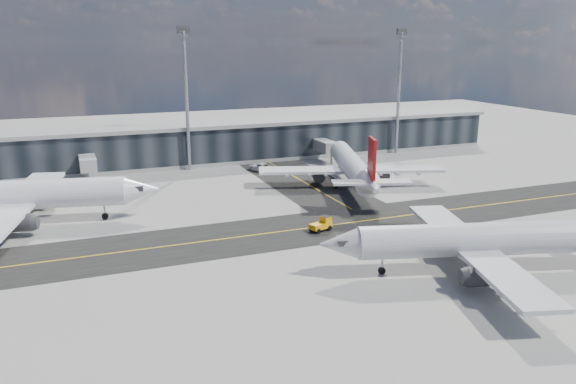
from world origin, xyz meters
name	(u,v)px	position (x,y,z in m)	size (l,w,h in m)	color
ground	(266,244)	(0.00, 0.00, 0.00)	(300.00, 300.00, 0.00)	gray
taxiway_lanes	(267,218)	(3.91, 10.74, 0.01)	(180.00, 63.00, 0.03)	black
terminal_concourse	(182,145)	(0.04, 54.93, 4.09)	(152.00, 19.80, 8.80)	black
floodlight_masts	(186,94)	(0.00, 48.00, 15.61)	(102.50, 0.70, 28.90)	gray
airliner_af	(5,196)	(-32.29, 21.99, 4.25)	(43.17, 37.05, 12.86)	white
airliner_redtail	(353,167)	(24.57, 22.37, 3.93)	(33.85, 39.23, 11.90)	white
airliner_near	(486,240)	(20.68, -17.59, 3.78)	(37.98, 32.71, 11.43)	silver
baggage_tug	(322,224)	(9.20, 2.30, 1.01)	(3.52, 2.47, 2.01)	#FFAA0D
service_van	(264,168)	(13.85, 40.80, 0.85)	(2.83, 6.14, 1.71)	white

